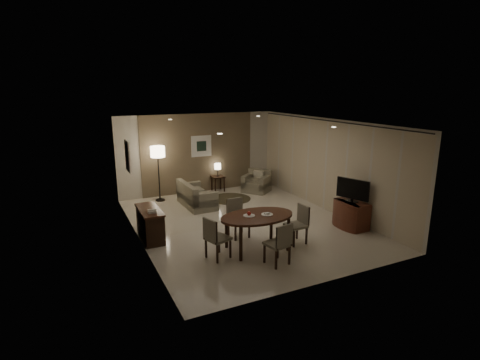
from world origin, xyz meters
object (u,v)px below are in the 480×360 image
dining_table (257,232)px  armchair (256,181)px  console_desk (150,224)px  side_table (218,184)px  tv_cabinet (351,214)px  chair_far (239,219)px  chair_right (296,225)px  sofa (197,194)px  floor_lamp (159,174)px  chair_left (218,238)px  chair_near (277,243)px

dining_table → armchair: size_ratio=2.03×
console_desk → side_table: bearing=46.3°
dining_table → armchair: bearing=62.0°
console_desk → tv_cabinet: console_desk is taller
chair_far → side_table: size_ratio=1.74×
chair_far → chair_right: 1.39m
side_table → chair_far: bearing=-105.5°
sofa → floor_lamp: (-0.89, 1.04, 0.51)m
floor_lamp → armchair: bearing=-7.5°
dining_table → chair_left: chair_left is taller
chair_right → chair_far: bearing=-134.5°
chair_right → sofa: (-1.15, 3.70, -0.08)m
chair_near → armchair: 5.49m
chair_left → sofa: bearing=-30.7°
dining_table → side_table: size_ratio=3.19×
floor_lamp → console_desk: bearing=-107.9°
side_table → tv_cabinet: bearing=-69.2°
chair_left → floor_lamp: floor_lamp is taller
tv_cabinet → sofa: size_ratio=0.57×
sofa → armchair: armchair is taller
console_desk → sofa: size_ratio=0.76×
chair_right → floor_lamp: size_ratio=0.51×
tv_cabinet → chair_right: size_ratio=1.00×
chair_left → chair_far: bearing=-64.7°
console_desk → tv_cabinet: 5.11m
dining_table → floor_lamp: size_ratio=0.97×
floor_lamp → chair_left: bearing=-88.8°
tv_cabinet → side_table: 5.07m
side_table → console_desk: bearing=-133.7°
armchair → sofa: bearing=-114.1°
chair_near → chair_far: bearing=-97.1°
chair_left → tv_cabinet: bearing=-105.9°
chair_near → chair_right: size_ratio=1.01×
chair_near → armchair: bearing=-124.0°
chair_left → chair_right: size_ratio=1.02×
chair_left → sofa: 3.72m
console_desk → chair_left: bearing=-57.2°
console_desk → side_table: console_desk is taller
tv_cabinet → sofa: (-3.03, 3.47, 0.02)m
console_desk → sofa: (1.86, 1.97, -0.00)m
console_desk → sofa: bearing=46.6°
chair_far → chair_left: size_ratio=1.01×
dining_table → armchair: (2.23, 4.21, -0.03)m
chair_far → sofa: size_ratio=0.59×
tv_cabinet → chair_left: 3.82m
chair_near → floor_lamp: floor_lamp is taller
console_desk → chair_left: size_ratio=1.31×
dining_table → chair_right: 0.98m
chair_left → side_table: chair_left is taller
sofa → side_table: size_ratio=2.94×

